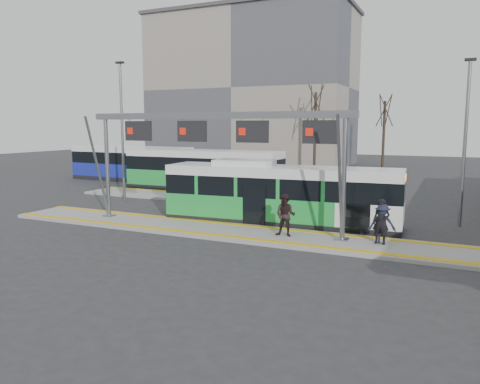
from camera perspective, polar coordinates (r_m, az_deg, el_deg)
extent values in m
plane|color=#2D2D30|center=(21.17, -2.61, -4.90)|extent=(120.00, 120.00, 0.00)
cube|color=gray|center=(21.15, -2.61, -4.70)|extent=(22.00, 3.00, 0.15)
cube|color=gray|center=(29.93, -2.33, -0.89)|extent=(20.00, 3.00, 0.15)
cube|color=gold|center=(22.13, -1.23, -3.89)|extent=(22.00, 0.35, 0.02)
cube|color=gold|center=(20.14, -4.13, -5.12)|extent=(22.00, 0.35, 0.02)
cube|color=gold|center=(30.94, -1.36, -0.43)|extent=(20.00, 0.35, 0.02)
cylinder|color=slate|center=(24.64, -15.87, 2.95)|extent=(0.20, 0.20, 5.05)
cube|color=slate|center=(24.97, -15.65, -2.76)|extent=(0.50, 0.50, 0.06)
cylinder|color=slate|center=(24.11, -16.96, 2.80)|extent=(0.12, 1.46, 4.90)
cylinder|color=slate|center=(19.13, 12.55, 1.65)|extent=(0.20, 0.20, 5.05)
cube|color=slate|center=(19.56, 12.32, -5.63)|extent=(0.50, 0.50, 0.06)
cylinder|color=slate|center=(18.45, 12.08, 1.43)|extent=(0.12, 1.46, 4.90)
cube|color=slate|center=(21.12, -3.54, 9.29)|extent=(13.00, 0.25, 0.30)
cube|color=black|center=(23.29, -12.28, 7.29)|extent=(1.50, 0.12, 0.95)
cube|color=red|center=(23.51, -13.27, 7.27)|extent=(0.32, 0.02, 0.32)
cube|color=black|center=(21.61, -5.88, 7.38)|extent=(1.50, 0.12, 0.95)
cube|color=red|center=(21.79, -7.00, 7.37)|extent=(0.32, 0.02, 0.32)
cube|color=black|center=(20.25, 1.50, 7.37)|extent=(1.50, 0.12, 0.95)
cube|color=red|center=(20.37, 0.25, 7.38)|extent=(0.32, 0.02, 0.32)
cube|color=black|center=(19.25, 9.79, 7.21)|extent=(1.50, 0.12, 0.95)
cube|color=red|center=(19.31, 8.44, 7.25)|extent=(0.32, 0.02, 0.32)
cube|color=gray|center=(59.31, 1.49, 12.24)|extent=(24.00, 12.00, 18.00)
cube|color=#3F3F42|center=(60.67, 1.52, 20.94)|extent=(24.50, 12.50, 0.40)
cube|color=black|center=(22.84, 4.94, -3.53)|extent=(11.41, 3.16, 0.33)
cube|color=green|center=(22.70, 4.97, -1.79)|extent=(11.41, 3.16, 1.08)
cube|color=black|center=(22.55, 5.00, 0.74)|extent=(11.40, 3.08, 0.94)
cube|color=white|center=(22.47, 5.02, 2.52)|extent=(11.41, 3.16, 0.47)
cube|color=orange|center=(21.63, 19.50, 1.62)|extent=(0.16, 1.68, 0.26)
cube|color=white|center=(23.03, 0.53, 3.63)|extent=(2.93, 1.86, 0.28)
cylinder|color=black|center=(23.21, -5.18, -2.57)|extent=(0.96, 0.34, 0.94)
cylinder|color=black|center=(25.08, -3.07, -1.74)|extent=(0.96, 0.34, 0.94)
cylinder|color=black|center=(21.09, 13.04, -3.84)|extent=(0.96, 0.34, 0.94)
cylinder|color=black|center=(23.12, 13.77, -2.82)|extent=(0.96, 0.34, 0.94)
cube|color=black|center=(34.48, -4.52, 0.46)|extent=(11.90, 2.57, 0.35)
cube|color=green|center=(34.39, -4.53, 1.69)|extent=(11.90, 2.57, 1.14)
cube|color=black|center=(34.29, -4.55, 3.46)|extent=(11.90, 2.49, 0.99)
cube|color=white|center=(34.24, -4.56, 4.70)|extent=(11.90, 2.57, 0.50)
cylinder|color=black|center=(35.74, -11.24, 1.12)|extent=(0.99, 0.30, 0.99)
cylinder|color=black|center=(37.55, -9.25, 1.50)|extent=(0.99, 0.30, 0.99)
cylinder|color=black|center=(31.85, 0.11, 0.43)|extent=(0.99, 0.30, 0.99)
cylinder|color=black|center=(33.88, 1.68, 0.89)|extent=(0.99, 0.30, 0.99)
cube|color=black|center=(41.67, -13.10, 1.60)|extent=(11.44, 2.99, 0.35)
cube|color=#1A269D|center=(41.59, -13.14, 2.61)|extent=(11.44, 2.99, 1.13)
cube|color=black|center=(41.51, -13.18, 4.07)|extent=(11.44, 2.92, 0.99)
cube|color=white|center=(41.47, -13.22, 5.09)|extent=(11.44, 2.99, 0.49)
cylinder|color=black|center=(43.52, -18.05, 2.11)|extent=(1.00, 0.34, 0.99)
cylinder|color=black|center=(45.10, -16.06, 2.39)|extent=(1.00, 0.34, 0.99)
cylinder|color=black|center=(38.65, -10.33, 1.66)|extent=(1.00, 0.34, 0.99)
cylinder|color=black|center=(40.41, -8.42, 1.98)|extent=(1.00, 0.34, 0.99)
imported|color=black|center=(19.10, 16.83, -3.47)|extent=(0.70, 0.50, 1.78)
imported|color=black|center=(19.64, 5.56, -2.84)|extent=(0.90, 0.71, 1.79)
imported|color=#1A2030|center=(19.14, 16.95, -3.74)|extent=(1.13, 0.78, 1.60)
cylinder|color=#382B21|center=(47.43, 9.13, 7.10)|extent=(0.28, 0.28, 7.97)
cylinder|color=#382B21|center=(51.73, 17.10, 6.54)|extent=(0.28, 0.28, 7.27)
cylinder|color=#382B21|center=(61.93, -9.33, 6.70)|extent=(0.28, 0.28, 6.64)
cylinder|color=slate|center=(29.89, -14.16, 6.92)|extent=(0.16, 0.16, 8.52)
cube|color=black|center=(30.12, -14.45, 15.04)|extent=(0.50, 0.25, 0.12)
cylinder|color=slate|center=(24.20, 25.71, 5.19)|extent=(0.16, 0.16, 7.72)
cube|color=black|center=(24.36, 26.29, 14.29)|extent=(0.50, 0.25, 0.12)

